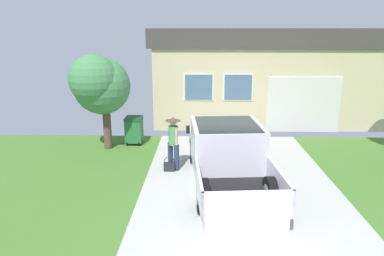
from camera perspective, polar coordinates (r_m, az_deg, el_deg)
pickup_truck at (r=9.91m, az=5.49°, el=-4.39°), size 2.30×5.37×1.61m
person_with_hat at (r=10.66m, az=-3.01°, el=-2.10°), size 0.45×0.45×1.61m
handbag at (r=10.71m, az=-3.63°, el=-6.08°), size 0.33×0.15×0.46m
house_with_garage at (r=17.47m, az=12.25°, el=8.44°), size 10.84×5.43×4.15m
front_yard_tree at (r=12.60m, az=-14.61°, el=6.80°), size 1.97×2.14×3.32m
wheeled_trash_bin at (r=13.33m, az=-9.22°, el=-0.19°), size 0.60×0.72×1.01m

